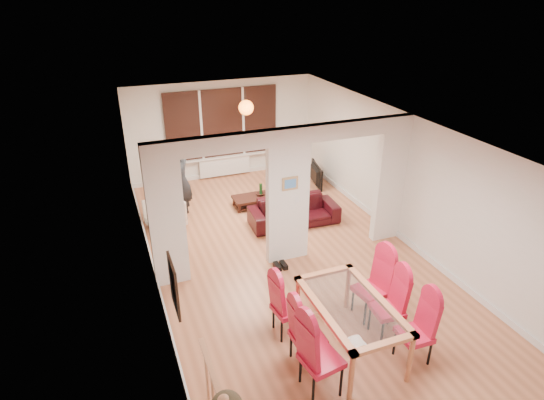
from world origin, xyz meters
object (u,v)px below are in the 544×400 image
dining_chair_lb (308,332)px  dining_chair_ra (415,330)px  sofa (294,211)px  dining_chair_rb (388,306)px  armchair (165,214)px  dining_table (349,326)px  bottle (261,189)px  bowl (260,194)px  dining_chair_la (322,354)px  dining_chair_rc (371,286)px  coffee_table (256,201)px  person (181,181)px  dining_chair_lc (288,305)px  television (313,175)px

dining_chair_lb → dining_chair_ra: size_ratio=1.01×
dining_chair_lb → sofa: size_ratio=0.54×
dining_chair_rb → armchair: dining_chair_rb is taller
dining_table → armchair: dining_table is taller
bottle → bowl: bottle is taller
dining_chair_la → dining_chair_rc: size_ratio=1.05×
dining_chair_rc → coffee_table: dining_chair_rc is taller
dining_chair_la → dining_chair_lb: dining_chair_la is taller
dining_chair_lb → person: bearing=97.7°
dining_chair_la → dining_chair_rb: bearing=13.7°
dining_chair_lc → coffee_table: (1.00, 4.31, -0.39)m
dining_table → sofa: 3.90m
dining_chair_la → bowl: (1.13, 5.48, -0.31)m
dining_table → armchair: 5.00m
dining_chair_rb → dining_chair_rc: size_ratio=0.94×
dining_chair_la → dining_chair_lc: 1.15m
television → coffee_table: bearing=120.6°
bottle → television: bearing=19.0°
dining_chair_lb → sofa: dining_chair_lb is taller
dining_chair_rc → bowl: dining_chair_rc is taller
dining_chair_rb → armchair: 5.25m
dining_chair_lc → dining_chair_rb: size_ratio=0.97×
dining_chair_rc → armchair: size_ratio=1.59×
television → dining_chair_la: bearing=166.4°
dining_table → coffee_table: (0.31, 4.94, -0.28)m
dining_chair_la → dining_chair_lb: bearing=76.4°
dining_chair_lb → armchair: 4.82m
dining_chair_lc → dining_table: bearing=-50.1°
dining_table → coffee_table: size_ratio=1.60×
sofa → armchair: (-2.69, 0.82, 0.04)m
dining_chair_lb → coffee_table: size_ratio=0.97×
dining_chair_la → dining_chair_lc: (0.02, 1.14, -0.08)m
dining_chair_la → bottle: dining_chair_la is taller
dining_table → armchair: bearing=112.1°
person → dining_chair_lb: bearing=20.7°
dining_chair_rb → coffee_table: bearing=99.0°
bowl → bottle: bearing=52.6°
dining_chair_lb → sofa: bearing=68.4°
bottle → bowl: 0.13m
television → bottle: bearing=120.3°
armchair → television: size_ratio=0.72×
dining_chair_lb → dining_chair_rc: size_ratio=0.94×
television → bottle: size_ratio=3.37×
dining_table → bottle: size_ratio=5.97×
television → bowl: bearing=121.1°
dining_chair_rc → dining_chair_rb: bearing=-100.8°
coffee_table → television: bearing=19.4°
dining_chair_rb → television: dining_chair_rb is taller
dining_chair_la → dining_chair_rc: dining_chair_la is taller
dining_chair_la → armchair: bearing=94.0°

